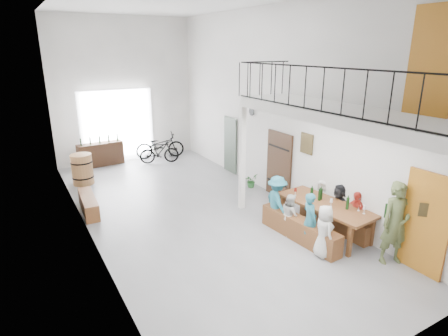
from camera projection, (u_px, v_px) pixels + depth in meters
floor at (193, 211)px, 10.38m from camera, size 12.00×12.00×0.00m
room_walls at (190, 80)px, 9.29m from camera, size 12.00×12.00×12.00m
gateway_portal at (117, 126)px, 14.65m from camera, size 2.80×0.08×2.80m
right_wall_decor at (318, 154)px, 9.59m from camera, size 0.07×8.28×5.07m
balcony at (340, 116)px, 7.84m from camera, size 1.52×5.62×4.00m
tasting_table at (326, 207)px, 8.94m from camera, size 1.21×2.47×0.79m
bench_inner at (299, 229)px, 8.79m from camera, size 0.52×2.30×0.52m
bench_wall at (333, 220)px, 9.31m from camera, size 0.34×2.11×0.48m
tableware at (329, 198)px, 8.88m from camera, size 0.71×1.68×0.35m
side_bench at (89, 204)px, 10.29m from camera, size 0.45×1.65×0.46m
oak_barrel at (82, 169)px, 12.32m from camera, size 0.69×0.69×1.02m
serving_counter at (101, 154)px, 14.32m from camera, size 1.71×0.61×0.88m
counter_bottles at (100, 140)px, 14.11m from camera, size 1.43×0.19×0.28m
guest_left_a at (324, 231)px, 7.99m from camera, size 0.51×0.65×1.18m
guest_left_b at (310, 220)px, 8.41m from camera, size 0.41×0.53×1.28m
guest_left_c at (290, 214)px, 8.98m from camera, size 0.55×0.61×1.03m
guest_left_d at (277, 202)px, 9.33m from camera, size 0.65×0.94×1.34m
guest_right_a at (355, 214)px, 8.84m from camera, size 0.41×0.72×1.15m
guest_right_b at (339, 206)px, 9.28m from camera, size 0.67×1.13×1.16m
guest_right_c at (322, 199)px, 9.84m from camera, size 0.52×0.61×1.06m
host_standing at (396, 223)px, 7.68m from camera, size 0.76×0.62×1.79m
potted_plant at (251, 181)px, 12.11m from camera, size 0.50×0.48×0.45m
bicycle_near at (160, 146)px, 15.28m from camera, size 2.06×1.09×1.03m
bicycle_far at (159, 152)px, 14.59m from camera, size 1.58×0.86×0.91m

